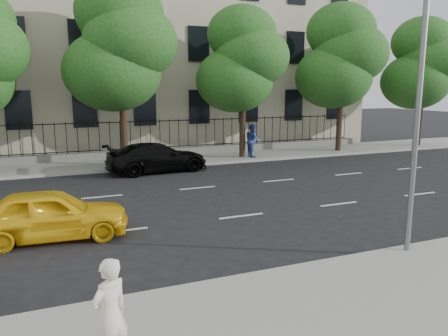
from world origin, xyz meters
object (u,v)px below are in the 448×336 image
object	(u,v)px
yellow_taxi	(50,214)
woman_near	(110,315)
street_light	(406,52)
black_sedan	(157,157)

from	to	relation	value
yellow_taxi	woman_near	xyz separation A→B (m)	(0.70, -6.86, 0.29)
street_light	yellow_taxi	size ratio (longest dim) A/B	1.87
yellow_taxi	woman_near	distance (m)	6.90
yellow_taxi	black_sedan	distance (m)	10.15
woman_near	street_light	bearing A→B (deg)	167.14
woman_near	black_sedan	bearing A→B (deg)	-137.39
street_light	black_sedan	size ratio (longest dim) A/B	1.55
street_light	black_sedan	world-z (taller)	street_light
street_light	black_sedan	xyz separation A→B (m)	(-3.20, 12.99, -4.40)
yellow_taxi	woman_near	bearing A→B (deg)	-169.51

